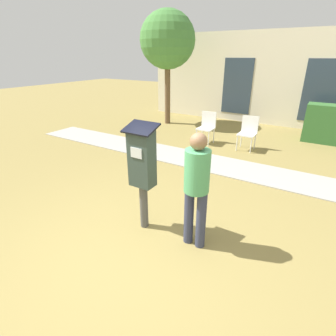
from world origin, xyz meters
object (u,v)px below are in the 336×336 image
object	(u,v)px
parking_meter	(142,164)
outdoor_chair_middle	(248,130)
outdoor_chair_left	(207,125)
person_standing	(197,183)

from	to	relation	value
parking_meter	outdoor_chair_middle	bearing A→B (deg)	86.38
outdoor_chair_middle	outdoor_chair_left	bearing A→B (deg)	-172.97
person_standing	outdoor_chair_left	distance (m)	4.63
person_standing	outdoor_chair_left	size ratio (longest dim) A/B	1.76
person_standing	outdoor_chair_middle	bearing A→B (deg)	82.49
person_standing	outdoor_chair_middle	world-z (taller)	person_standing
outdoor_chair_left	parking_meter	bearing A→B (deg)	-101.33
person_standing	outdoor_chair_left	world-z (taller)	person_standing
parking_meter	outdoor_chair_left	size ratio (longest dim) A/B	1.77
parking_meter	outdoor_chair_middle	size ratio (longest dim) A/B	1.77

